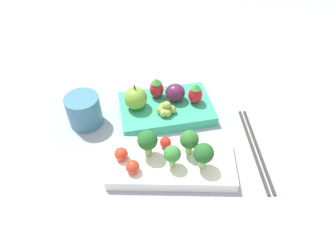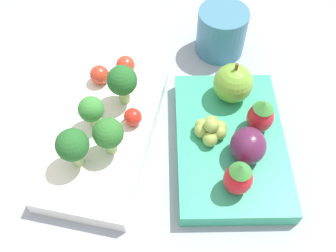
# 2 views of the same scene
# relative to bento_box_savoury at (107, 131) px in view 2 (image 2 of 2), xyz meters

# --- Properties ---
(ground_plane) EXTENTS (4.00, 4.00, 0.00)m
(ground_plane) POSITION_rel_bento_box_savoury_xyz_m (0.00, -0.07, -0.01)
(ground_plane) COLOR #939EB2
(bento_box_savoury) EXTENTS (0.23, 0.13, 0.02)m
(bento_box_savoury) POSITION_rel_bento_box_savoury_xyz_m (0.00, 0.00, 0.00)
(bento_box_savoury) COLOR white
(bento_box_savoury) RESTS_ON ground_plane
(bento_box_fruit) EXTENTS (0.21, 0.15, 0.02)m
(bento_box_fruit) POSITION_rel_bento_box_savoury_xyz_m (0.00, -0.15, 0.00)
(bento_box_fruit) COLOR #33A87F
(bento_box_fruit) RESTS_ON ground_plane
(broccoli_floret_0) EXTENTS (0.03, 0.03, 0.05)m
(broccoli_floret_0) POSITION_rel_bento_box_savoury_xyz_m (-0.00, 0.01, 0.04)
(broccoli_floret_0) COLOR #93B770
(broccoli_floret_0) RESTS_ON bento_box_savoury
(broccoli_floret_1) EXTENTS (0.04, 0.04, 0.05)m
(broccoli_floret_1) POSITION_rel_bento_box_savoury_xyz_m (0.04, -0.02, 0.05)
(broccoli_floret_1) COLOR #93B770
(broccoli_floret_1) RESTS_ON bento_box_savoury
(broccoli_floret_2) EXTENTS (0.03, 0.03, 0.05)m
(broccoli_floret_2) POSITION_rel_bento_box_savoury_xyz_m (-0.03, -0.01, 0.04)
(broccoli_floret_2) COLOR #93B770
(broccoli_floret_2) RESTS_ON bento_box_savoury
(broccoli_floret_3) EXTENTS (0.03, 0.03, 0.05)m
(broccoli_floret_3) POSITION_rel_bento_box_savoury_xyz_m (-0.05, 0.02, 0.04)
(broccoli_floret_3) COLOR #93B770
(broccoli_floret_3) RESTS_ON bento_box_savoury
(cherry_tomato_0) EXTENTS (0.02, 0.02, 0.02)m
(cherry_tomato_0) POSITION_rel_bento_box_savoury_xyz_m (0.07, 0.02, 0.02)
(cherry_tomato_0) COLOR red
(cherry_tomato_0) RESTS_ON bento_box_savoury
(cherry_tomato_1) EXTENTS (0.02, 0.02, 0.02)m
(cherry_tomato_1) POSITION_rel_bento_box_savoury_xyz_m (0.09, -0.01, 0.02)
(cherry_tomato_1) COLOR red
(cherry_tomato_1) RESTS_ON bento_box_savoury
(cherry_tomato_2) EXTENTS (0.02, 0.02, 0.02)m
(cherry_tomato_2) POSITION_rel_bento_box_savoury_xyz_m (0.01, -0.03, 0.02)
(cherry_tomato_2) COLOR red
(cherry_tomato_2) RESTS_ON bento_box_savoury
(apple) EXTENTS (0.05, 0.05, 0.06)m
(apple) POSITION_rel_bento_box_savoury_xyz_m (0.06, -0.14, 0.04)
(apple) COLOR #70A838
(apple) RESTS_ON bento_box_fruit
(strawberry_0) EXTENTS (0.03, 0.03, 0.05)m
(strawberry_0) POSITION_rel_bento_box_savoury_xyz_m (-0.06, -0.15, 0.03)
(strawberry_0) COLOR red
(strawberry_0) RESTS_ON bento_box_fruit
(strawberry_1) EXTENTS (0.03, 0.03, 0.05)m
(strawberry_1) POSITION_rel_bento_box_savoury_xyz_m (0.02, -0.18, 0.03)
(strawberry_1) COLOR red
(strawberry_1) RESTS_ON bento_box_fruit
(plum) EXTENTS (0.04, 0.04, 0.04)m
(plum) POSITION_rel_bento_box_savoury_xyz_m (-0.02, -0.16, 0.03)
(plum) COLOR #511E42
(plum) RESTS_ON bento_box_fruit
(grape_cluster) EXTENTS (0.04, 0.04, 0.03)m
(grape_cluster) POSITION_rel_bento_box_savoury_xyz_m (0.00, -0.12, 0.02)
(grape_cluster) COLOR #8EA84C
(grape_cluster) RESTS_ON bento_box_fruit
(drinking_cup) EXTENTS (0.07, 0.07, 0.07)m
(drinking_cup) POSITION_rel_bento_box_savoury_xyz_m (0.17, -0.13, 0.02)
(drinking_cup) COLOR teal
(drinking_cup) RESTS_ON ground_plane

